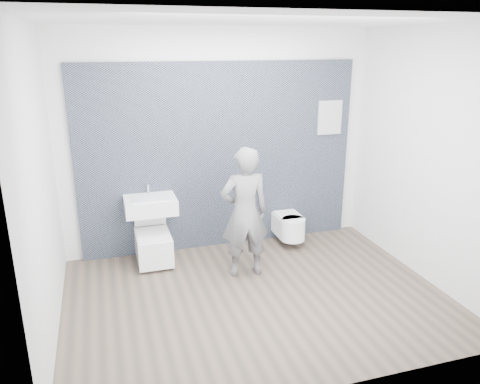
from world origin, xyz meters
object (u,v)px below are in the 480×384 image
object	(u,v)px
washbasin	(150,205)
toilet_rounded	(290,226)
toilet_square	(153,245)

from	to	relation	value
washbasin	toilet_rounded	distance (m)	1.88
toilet_square	washbasin	bearing A→B (deg)	90.00
toilet_rounded	washbasin	bearing A→B (deg)	178.56
toilet_square	toilet_rounded	distance (m)	1.82
toilet_square	toilet_rounded	xyz separation A→B (m)	(1.82, 0.02, 0.03)
washbasin	toilet_rounded	xyz separation A→B (m)	(1.82, -0.05, -0.48)
toilet_square	toilet_rounded	size ratio (longest dim) A/B	1.41
washbasin	toilet_rounded	bearing A→B (deg)	-1.44
washbasin	toilet_square	distance (m)	0.51
toilet_square	toilet_rounded	world-z (taller)	toilet_square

